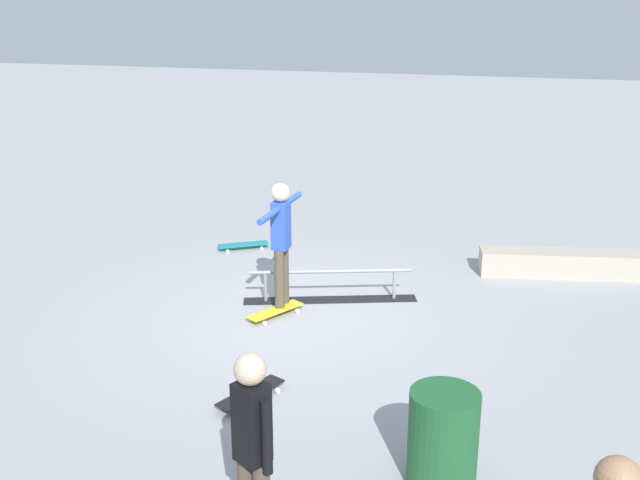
{
  "coord_description": "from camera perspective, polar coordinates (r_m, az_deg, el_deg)",
  "views": [
    {
      "loc": [
        -2.77,
        8.46,
        3.9
      ],
      "look_at": [
        -0.37,
        -0.13,
        1.0
      ],
      "focal_mm": 42.81,
      "sensor_mm": 36.0,
      "label": 1
    }
  ],
  "objects": [
    {
      "name": "ground_plane",
      "position": [
        9.72,
        -2.33,
        -5.65
      ],
      "size": [
        60.0,
        60.0,
        0.0
      ],
      "primitive_type": "plane",
      "color": "#9E9EA3"
    },
    {
      "name": "grind_rail",
      "position": [
        10.1,
        0.77,
        -3.53
      ],
      "size": [
        2.25,
        0.96,
        0.43
      ],
      "rotation": [
        0.0,
        0.0,
        0.32
      ],
      "color": "black",
      "rests_on": "ground_plane"
    },
    {
      "name": "skate_ledge",
      "position": [
        11.53,
        17.8,
        -1.68
      ],
      "size": [
        2.43,
        0.86,
        0.36
      ],
      "primitive_type": "cube",
      "rotation": [
        0.0,
        0.0,
        0.18
      ],
      "color": "#B2A893",
      "rests_on": "ground_plane"
    },
    {
      "name": "skater_main",
      "position": [
        9.51,
        -2.93,
        0.11
      ],
      "size": [
        0.23,
        1.36,
        1.68
      ],
      "rotation": [
        0.0,
        0.0,
        1.53
      ],
      "color": "brown",
      "rests_on": "ground_plane"
    },
    {
      "name": "skateboard_main",
      "position": [
        9.67,
        -3.37,
        -5.31
      ],
      "size": [
        0.57,
        0.79,
        0.09
      ],
      "rotation": [
        0.0,
        0.0,
        1.05
      ],
      "color": "yellow",
      "rests_on": "ground_plane"
    },
    {
      "name": "bystander_black_shirt",
      "position": [
        5.45,
        -5.07,
        -15.18
      ],
      "size": [
        0.36,
        0.27,
        1.64
      ],
      "rotation": [
        0.0,
        0.0,
        5.82
      ],
      "color": "brown",
      "rests_on": "ground_plane"
    },
    {
      "name": "loose_skateboard_teal",
      "position": [
        12.19,
        -5.75,
        -0.36
      ],
      "size": [
        0.79,
        0.59,
        0.09
      ],
      "rotation": [
        0.0,
        0.0,
        0.55
      ],
      "color": "teal",
      "rests_on": "ground_plane"
    },
    {
      "name": "loose_skateboard_black",
      "position": [
        7.83,
        -5.2,
        -11.32
      ],
      "size": [
        0.51,
        0.81,
        0.09
      ],
      "rotation": [
        0.0,
        0.0,
        1.15
      ],
      "color": "black",
      "rests_on": "ground_plane"
    },
    {
      "name": "trash_bin",
      "position": [
        6.51,
        9.17,
        -14.49
      ],
      "size": [
        0.58,
        0.58,
        0.85
      ],
      "primitive_type": "cylinder",
      "color": "#1E592D",
      "rests_on": "ground_plane"
    }
  ]
}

